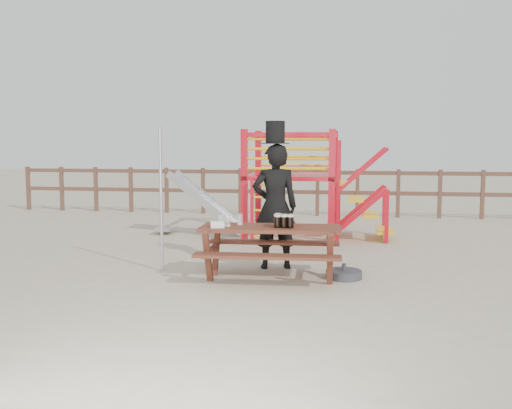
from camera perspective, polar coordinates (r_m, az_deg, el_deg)
ground at (r=7.84m, az=-0.63°, el=-7.45°), size 60.00×60.00×0.00m
back_fence at (r=14.60m, az=4.21°, el=1.78°), size 15.09×0.09×1.20m
playground_fort at (r=11.18m, az=3.23°, el=2.18°), size 4.71×1.84×2.10m
picnic_table at (r=7.71m, az=1.44°, el=-4.19°), size 1.94×1.39×0.73m
man_with_hat at (r=8.36m, az=1.91°, el=0.15°), size 0.76×0.60×2.17m
metal_pole at (r=8.27m, az=-9.47°, el=0.51°), size 0.05×0.05×2.08m
parasol_base at (r=7.95m, az=8.78°, el=-6.91°), size 0.49×0.49×0.21m
paper_bag at (r=7.59m, az=-3.86°, el=-2.01°), size 0.21×0.18×0.08m
stout_pints at (r=7.60m, az=2.73°, el=-1.64°), size 0.27×0.26×0.17m
empty_glasses at (r=7.73m, az=-2.68°, el=-1.63°), size 0.31×0.27×0.15m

